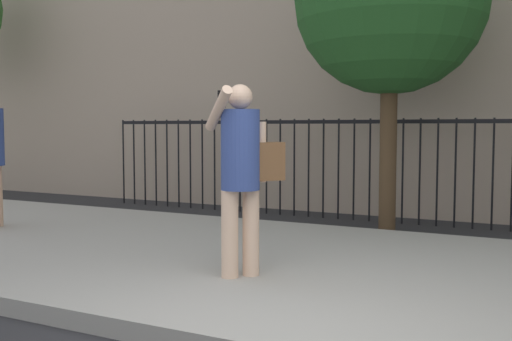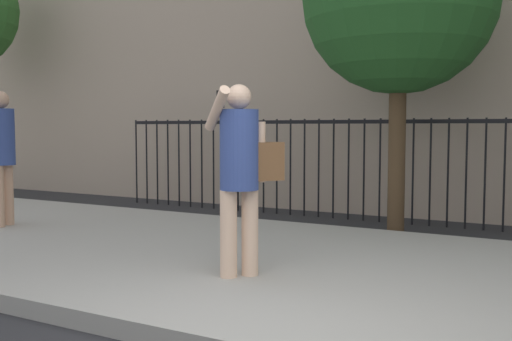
# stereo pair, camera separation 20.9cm
# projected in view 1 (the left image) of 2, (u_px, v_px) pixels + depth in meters

# --- Properties ---
(sidewalk) EXTENTS (28.00, 4.40, 0.15)m
(sidewalk) POSITION_uv_depth(u_px,v_px,m) (374.00, 278.00, 5.55)
(sidewalk) COLOR #9E9B93
(sidewalk) RESTS_ON ground
(iron_fence) EXTENTS (12.03, 0.04, 1.60)m
(iron_fence) POSITION_uv_depth(u_px,v_px,m) (447.00, 158.00, 8.76)
(iron_fence) COLOR black
(iron_fence) RESTS_ON ground
(pedestrian_on_phone) EXTENTS (0.66, 0.70, 1.69)m
(pedestrian_on_phone) POSITION_uv_depth(u_px,v_px,m) (243.00, 166.00, 5.25)
(pedestrian_on_phone) COLOR beige
(pedestrian_on_phone) RESTS_ON sidewalk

